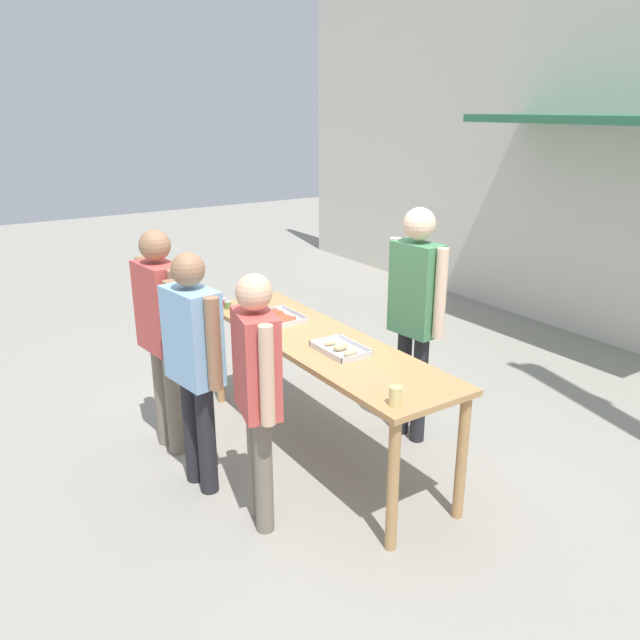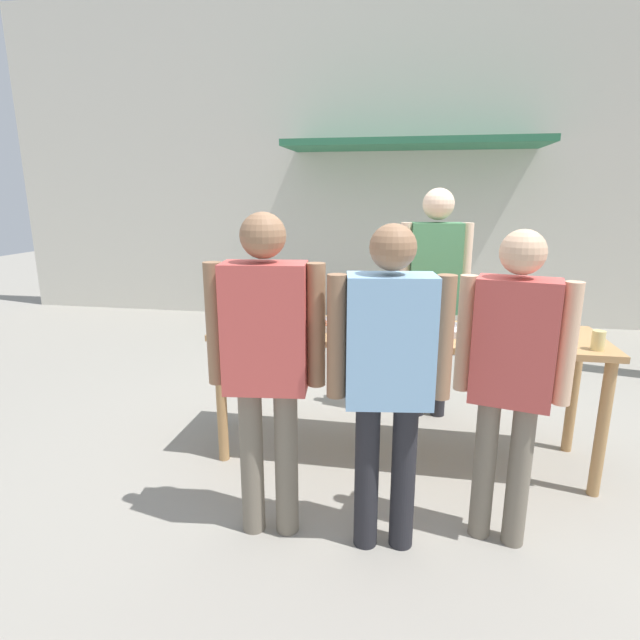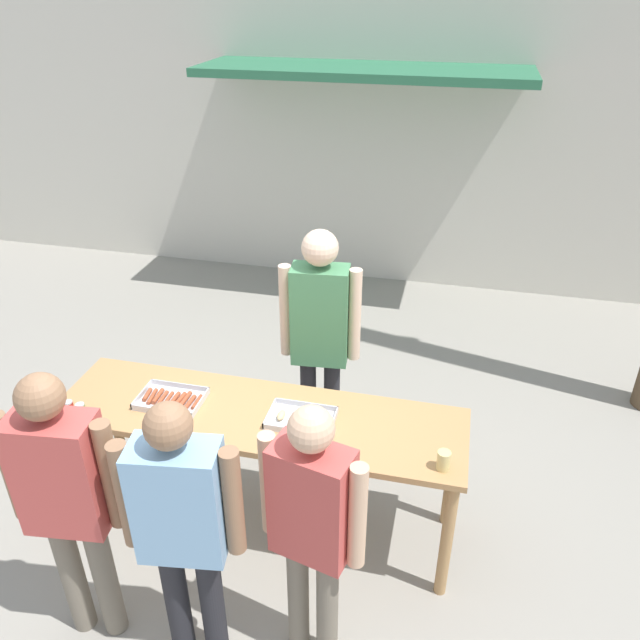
{
  "view_description": "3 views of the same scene",
  "coord_description": "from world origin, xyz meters",
  "px_view_note": "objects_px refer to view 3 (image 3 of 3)",
  "views": [
    {
      "loc": [
        3.54,
        -2.34,
        2.51
      ],
      "look_at": [
        0.0,
        0.0,
        1.06
      ],
      "focal_mm": 35.0,
      "sensor_mm": 36.0,
      "label": 1
    },
    {
      "loc": [
        0.02,
        -3.24,
        1.79
      ],
      "look_at": [
        -0.56,
        -0.01,
        0.96
      ],
      "focal_mm": 28.0,
      "sensor_mm": 36.0,
      "label": 2
    },
    {
      "loc": [
        1.05,
        -2.83,
        3.25
      ],
      "look_at": [
        0.22,
        0.71,
        1.19
      ],
      "focal_mm": 35.0,
      "sensor_mm": 36.0,
      "label": 3
    }
  ],
  "objects_px": {
    "condiment_jar_ketchup": "(80,409)",
    "person_customer_waiting_in_line": "(182,520)",
    "person_server_behind_table": "(320,330)",
    "food_tray_buns": "(303,419)",
    "person_customer_holding_hotdog": "(66,492)",
    "food_tray_sausages": "(171,400)",
    "condiment_jar_mustard": "(69,406)",
    "beer_cup": "(443,461)",
    "person_customer_with_cup": "(312,520)"
  },
  "relations": [
    {
      "from": "condiment_jar_ketchup",
      "to": "beer_cup",
      "type": "xyz_separation_m",
      "value": [
        2.16,
        0.01,
        0.02
      ]
    },
    {
      "from": "person_server_behind_table",
      "to": "person_customer_waiting_in_line",
      "type": "height_order",
      "value": "person_server_behind_table"
    },
    {
      "from": "beer_cup",
      "to": "person_customer_with_cup",
      "type": "bearing_deg",
      "value": -135.43
    },
    {
      "from": "food_tray_sausages",
      "to": "person_customer_waiting_in_line",
      "type": "height_order",
      "value": "person_customer_waiting_in_line"
    },
    {
      "from": "food_tray_sausages",
      "to": "person_server_behind_table",
      "type": "distance_m",
      "value": 1.08
    },
    {
      "from": "condiment_jar_mustard",
      "to": "person_customer_with_cup",
      "type": "height_order",
      "value": "person_customer_with_cup"
    },
    {
      "from": "person_customer_with_cup",
      "to": "person_customer_holding_hotdog",
      "type": "bearing_deg",
      "value": 20.21
    },
    {
      "from": "beer_cup",
      "to": "person_customer_holding_hotdog",
      "type": "height_order",
      "value": "person_customer_holding_hotdog"
    },
    {
      "from": "condiment_jar_mustard",
      "to": "beer_cup",
      "type": "xyz_separation_m",
      "value": [
        2.24,
        0.01,
        0.02
      ]
    },
    {
      "from": "condiment_jar_ketchup",
      "to": "person_server_behind_table",
      "type": "bearing_deg",
      "value": 37.18
    },
    {
      "from": "beer_cup",
      "to": "food_tray_buns",
      "type": "bearing_deg",
      "value": 165.39
    },
    {
      "from": "condiment_jar_mustard",
      "to": "condiment_jar_ketchup",
      "type": "distance_m",
      "value": 0.08
    },
    {
      "from": "person_customer_with_cup",
      "to": "person_customer_waiting_in_line",
      "type": "relative_size",
      "value": 0.98
    },
    {
      "from": "food_tray_buns",
      "to": "person_customer_holding_hotdog",
      "type": "bearing_deg",
      "value": -135.54
    },
    {
      "from": "condiment_jar_ketchup",
      "to": "person_customer_holding_hotdog",
      "type": "relative_size",
      "value": 0.04
    },
    {
      "from": "person_server_behind_table",
      "to": "person_customer_waiting_in_line",
      "type": "relative_size",
      "value": 1.1
    },
    {
      "from": "person_server_behind_table",
      "to": "beer_cup",
      "type": "bearing_deg",
      "value": -52.02
    },
    {
      "from": "person_customer_holding_hotdog",
      "to": "person_customer_with_cup",
      "type": "distance_m",
      "value": 1.21
    },
    {
      "from": "condiment_jar_ketchup",
      "to": "person_customer_waiting_in_line",
      "type": "bearing_deg",
      "value": -35.77
    },
    {
      "from": "person_server_behind_table",
      "to": "person_customer_holding_hotdog",
      "type": "bearing_deg",
      "value": -123.78
    },
    {
      "from": "food_tray_buns",
      "to": "person_customer_holding_hotdog",
      "type": "relative_size",
      "value": 0.23
    },
    {
      "from": "beer_cup",
      "to": "person_server_behind_table",
      "type": "relative_size",
      "value": 0.06
    },
    {
      "from": "food_tray_buns",
      "to": "beer_cup",
      "type": "height_order",
      "value": "beer_cup"
    },
    {
      "from": "beer_cup",
      "to": "person_customer_waiting_in_line",
      "type": "height_order",
      "value": "person_customer_waiting_in_line"
    },
    {
      "from": "food_tray_sausages",
      "to": "condiment_jar_ketchup",
      "type": "distance_m",
      "value": 0.53
    },
    {
      "from": "person_customer_waiting_in_line",
      "to": "food_tray_sausages",
      "type": "bearing_deg",
      "value": -70.03
    },
    {
      "from": "beer_cup",
      "to": "person_server_behind_table",
      "type": "bearing_deg",
      "value": 133.67
    },
    {
      "from": "person_customer_holding_hotdog",
      "to": "person_customer_with_cup",
      "type": "height_order",
      "value": "person_customer_holding_hotdog"
    },
    {
      "from": "food_tray_sausages",
      "to": "condiment_jar_mustard",
      "type": "relative_size",
      "value": 6.08
    },
    {
      "from": "person_customer_waiting_in_line",
      "to": "condiment_jar_mustard",
      "type": "bearing_deg",
      "value": -41.98
    },
    {
      "from": "person_customer_holding_hotdog",
      "to": "condiment_jar_ketchup",
      "type": "bearing_deg",
      "value": -68.51
    },
    {
      "from": "person_customer_holding_hotdog",
      "to": "beer_cup",
      "type": "bearing_deg",
      "value": -164.67
    },
    {
      "from": "food_tray_buns",
      "to": "condiment_jar_ketchup",
      "type": "distance_m",
      "value": 1.34
    },
    {
      "from": "condiment_jar_mustard",
      "to": "person_customer_waiting_in_line",
      "type": "height_order",
      "value": "person_customer_waiting_in_line"
    },
    {
      "from": "beer_cup",
      "to": "person_customer_holding_hotdog",
      "type": "xyz_separation_m",
      "value": [
        -1.78,
        -0.72,
        0.06
      ]
    },
    {
      "from": "food_tray_buns",
      "to": "person_customer_with_cup",
      "type": "bearing_deg",
      "value": -72.3
    },
    {
      "from": "food_tray_sausages",
      "to": "person_customer_holding_hotdog",
      "type": "distance_m",
      "value": 0.95
    },
    {
      "from": "food_tray_sausages",
      "to": "beer_cup",
      "type": "bearing_deg",
      "value": -7.42
    },
    {
      "from": "food_tray_buns",
      "to": "person_customer_waiting_in_line",
      "type": "relative_size",
      "value": 0.24
    },
    {
      "from": "condiment_jar_ketchup",
      "to": "person_customer_with_cup",
      "type": "bearing_deg",
      "value": -19.54
    },
    {
      "from": "beer_cup",
      "to": "person_customer_waiting_in_line",
      "type": "relative_size",
      "value": 0.07
    },
    {
      "from": "food_tray_buns",
      "to": "condiment_jar_mustard",
      "type": "bearing_deg",
      "value": -170.93
    },
    {
      "from": "food_tray_buns",
      "to": "person_customer_with_cup",
      "type": "relative_size",
      "value": 0.24
    },
    {
      "from": "condiment_jar_ketchup",
      "to": "food_tray_sausages",
      "type": "bearing_deg",
      "value": 25.62
    },
    {
      "from": "condiment_jar_mustard",
      "to": "person_customer_waiting_in_line",
      "type": "distance_m",
      "value": 1.29
    },
    {
      "from": "person_customer_with_cup",
      "to": "person_customer_waiting_in_line",
      "type": "xyz_separation_m",
      "value": [
        -0.59,
        -0.15,
        0.01
      ]
    },
    {
      "from": "person_customer_with_cup",
      "to": "food_tray_buns",
      "type": "bearing_deg",
      "value": -58.9
    },
    {
      "from": "food_tray_buns",
      "to": "person_server_behind_table",
      "type": "height_order",
      "value": "person_server_behind_table"
    },
    {
      "from": "person_customer_with_cup",
      "to": "person_server_behind_table",
      "type": "bearing_deg",
      "value": -64.74
    },
    {
      "from": "food_tray_buns",
      "to": "person_server_behind_table",
      "type": "bearing_deg",
      "value": 95.21
    }
  ]
}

